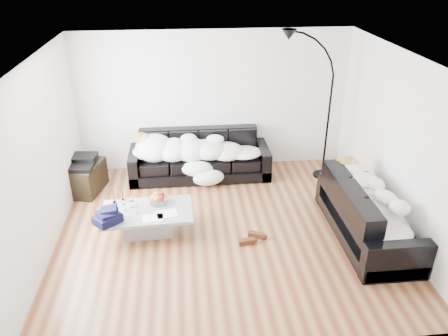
{
  "coord_description": "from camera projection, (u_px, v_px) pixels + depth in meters",
  "views": [
    {
      "loc": [
        -0.58,
        -5.49,
        3.85
      ],
      "look_at": [
        0.0,
        0.3,
        0.9
      ],
      "focal_mm": 35.0,
      "sensor_mm": 36.0,
      "label": 1
    }
  ],
  "objects": [
    {
      "name": "newspaper_a",
      "position": [
        167.0,
        214.0,
        6.34
      ],
      "size": [
        0.34,
        0.29,
        0.01
      ],
      "primitive_type": "cube",
      "rotation": [
        0.0,
        0.0,
        0.21
      ],
      "color": "silver",
      "rests_on": "coffee_table"
    },
    {
      "name": "coffee_table",
      "position": [
        148.0,
        221.0,
        6.51
      ],
      "size": [
        1.35,
        0.82,
        0.39
      ],
      "primitive_type": "cube",
      "rotation": [
        0.0,
        0.0,
        0.04
      ],
      "color": "#939699",
      "rests_on": "ground"
    },
    {
      "name": "ceiling",
      "position": [
        226.0,
        58.0,
        5.49
      ],
      "size": [
        5.0,
        5.0,
        0.0
      ],
      "primitive_type": "plane",
      "color": "white",
      "rests_on": "ground"
    },
    {
      "name": "navy_jacket",
      "position": [
        109.0,
        212.0,
        6.07
      ],
      "size": [
        0.46,
        0.42,
        0.19
      ],
      "primitive_type": null,
      "rotation": [
        0.0,
        0.0,
        0.35
      ],
      "color": "black",
      "rests_on": "coffee_table"
    },
    {
      "name": "wall_left",
      "position": [
        41.0,
        160.0,
        5.86
      ],
      "size": [
        0.02,
        4.5,
        2.6
      ],
      "primitive_type": "cube",
      "color": "silver",
      "rests_on": "ground"
    },
    {
      "name": "av_cabinet",
      "position": [
        85.0,
        178.0,
        7.61
      ],
      "size": [
        0.69,
        0.86,
        0.52
      ],
      "primitive_type": "cube",
      "rotation": [
        0.0,
        0.0,
        -0.26
      ],
      "color": "black",
      "rests_on": "ground"
    },
    {
      "name": "newspaper_b",
      "position": [
        153.0,
        218.0,
        6.24
      ],
      "size": [
        0.3,
        0.22,
        0.01
      ],
      "primitive_type": "cube",
      "rotation": [
        0.0,
        0.0,
        0.03
      ],
      "color": "silver",
      "rests_on": "coffee_table"
    },
    {
      "name": "wall_back",
      "position": [
        213.0,
        101.0,
        8.07
      ],
      "size": [
        5.0,
        0.02,
        2.6
      ],
      "primitive_type": "cube",
      "color": "silver",
      "rests_on": "ground"
    },
    {
      "name": "sleeper_right",
      "position": [
        371.0,
        198.0,
        6.24
      ],
      "size": [
        0.76,
        1.81,
        0.44
      ],
      "primitive_type": null,
      "rotation": [
        0.0,
        0.0,
        1.57
      ],
      "color": "white",
      "rests_on": "sofa_right"
    },
    {
      "name": "sleeper_back",
      "position": [
        199.0,
        146.0,
        7.9
      ],
      "size": [
        2.16,
        0.75,
        0.43
      ],
      "primitive_type": null,
      "color": "white",
      "rests_on": "sofa_back"
    },
    {
      "name": "teal_cushion",
      "position": [
        351.0,
        173.0,
        6.77
      ],
      "size": [
        0.42,
        0.38,
        0.2
      ],
      "primitive_type": "ellipsoid",
      "rotation": [
        0.0,
        0.0,
        0.24
      ],
      "color": "#0D614C",
      "rests_on": "sofa_right"
    },
    {
      "name": "wine_glass_c",
      "position": [
        138.0,
        208.0,
        6.33
      ],
      "size": [
        0.07,
        0.07,
        0.16
      ],
      "primitive_type": "cylinder",
      "rotation": [
        0.0,
        0.0,
        0.01
      ],
      "color": "white",
      "rests_on": "coffee_table"
    },
    {
      "name": "stereo",
      "position": [
        83.0,
        161.0,
        7.46
      ],
      "size": [
        0.47,
        0.38,
        0.13
      ],
      "primitive_type": "cube",
      "rotation": [
        0.0,
        0.0,
        -0.09
      ],
      "color": "black",
      "rests_on": "av_cabinet"
    },
    {
      "name": "fruit_bowl",
      "position": [
        158.0,
        198.0,
        6.58
      ],
      "size": [
        0.35,
        0.35,
        0.17
      ],
      "primitive_type": "cylinder",
      "rotation": [
        0.0,
        0.0,
        -0.34
      ],
      "color": "white",
      "rests_on": "coffee_table"
    },
    {
      "name": "wine_glass_a",
      "position": [
        132.0,
        202.0,
        6.46
      ],
      "size": [
        0.09,
        0.09,
        0.17
      ],
      "primitive_type": "cylinder",
      "rotation": [
        0.0,
        0.0,
        0.27
      ],
      "color": "white",
      "rests_on": "coffee_table"
    },
    {
      "name": "floor_lamp",
      "position": [
        329.0,
        116.0,
        7.71
      ],
      "size": [
        0.92,
        0.59,
        2.36
      ],
      "primitive_type": null,
      "rotation": [
        0.0,
        0.0,
        -0.31
      ],
      "color": "black",
      "rests_on": "ground"
    },
    {
      "name": "sofa_back",
      "position": [
        200.0,
        156.0,
        8.05
      ],
      "size": [
        2.56,
        0.89,
        0.84
      ],
      "primitive_type": "cube",
      "color": "black",
      "rests_on": "ground"
    },
    {
      "name": "ground",
      "position": [
        226.0,
        229.0,
        6.67
      ],
      "size": [
        5.0,
        5.0,
        0.0
      ],
      "primitive_type": "plane",
      "color": "brown",
      "rests_on": "ground"
    },
    {
      "name": "sofa_right",
      "position": [
        369.0,
        211.0,
        6.33
      ],
      "size": [
        0.9,
        2.11,
        0.85
      ],
      "primitive_type": "cube",
      "rotation": [
        0.0,
        0.0,
        1.57
      ],
      "color": "black",
      "rests_on": "ground"
    },
    {
      "name": "shoes",
      "position": [
        251.0,
        238.0,
        6.39
      ],
      "size": [
        0.41,
        0.31,
        0.09
      ],
      "primitive_type": null,
      "rotation": [
        0.0,
        0.0,
        -0.07
      ],
      "color": "#472311",
      "rests_on": "ground"
    },
    {
      "name": "candle_right",
      "position": [
        122.0,
        194.0,
        6.63
      ],
      "size": [
        0.05,
        0.05,
        0.24
      ],
      "primitive_type": "cylinder",
      "rotation": [
        0.0,
        0.0,
        0.15
      ],
      "color": "maroon",
      "rests_on": "coffee_table"
    },
    {
      "name": "wall_right",
      "position": [
        398.0,
        145.0,
        6.3
      ],
      "size": [
        0.02,
        4.5,
        2.6
      ],
      "primitive_type": "cube",
      "color": "silver",
      "rests_on": "ground"
    },
    {
      "name": "candle_left",
      "position": [
        114.0,
        196.0,
        6.57
      ],
      "size": [
        0.05,
        0.05,
        0.24
      ],
      "primitive_type": "cylinder",
      "rotation": [
        0.0,
        0.0,
        0.06
      ],
      "color": "maroon",
      "rests_on": "coffee_table"
    },
    {
      "name": "wine_glass_b",
      "position": [
        125.0,
        205.0,
        6.4
      ],
      "size": [
        0.09,
        0.09,
        0.16
      ],
      "primitive_type": "cylinder",
      "rotation": [
        0.0,
        0.0,
        0.31
      ],
      "color": "white",
      "rests_on": "coffee_table"
    }
  ]
}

